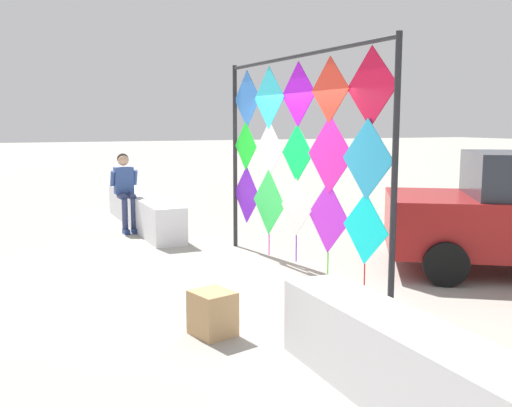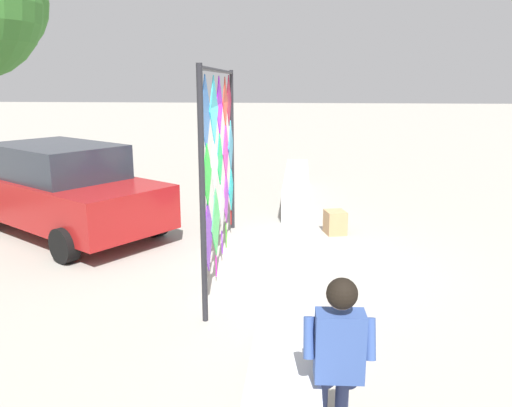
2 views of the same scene
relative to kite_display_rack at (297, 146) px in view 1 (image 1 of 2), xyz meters
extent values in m
plane|color=#9E998E|center=(0.04, -0.78, -1.79)|extent=(120.00, 120.00, 0.00)
cube|color=silver|center=(-4.52, -1.12, -1.45)|extent=(4.36, 0.56, 0.66)
cylinder|color=#232328|center=(-2.03, -0.10, -0.27)|extent=(0.07, 0.07, 3.04)
cylinder|color=#232328|center=(2.02, 0.10, -0.27)|extent=(0.07, 0.07, 3.04)
cylinder|color=#232328|center=(0.00, 0.00, 1.20)|extent=(4.05, 0.25, 0.06)
cube|color=#721BD3|center=(-1.59, -0.07, -0.85)|extent=(0.92, 0.06, 0.92)
cube|color=#33E758|center=(-0.82, -0.04, -0.88)|extent=(0.98, 0.06, 0.98)
cylinder|color=#E516BB|center=(-0.82, -0.03, -1.53)|extent=(0.02, 0.02, 0.33)
cube|color=white|center=(0.00, -0.01, -0.85)|extent=(0.80, 0.05, 0.80)
cylinder|color=#8716E5|center=(-0.01, 0.00, -1.44)|extent=(0.02, 0.02, 0.37)
cube|color=#BB25DB|center=(0.77, 0.04, -0.88)|extent=(0.91, 0.06, 0.91)
cylinder|color=#3BE516|center=(0.77, 0.05, -1.58)|extent=(0.02, 0.02, 0.49)
cube|color=#0BEDEE|center=(1.56, 0.06, -0.90)|extent=(0.83, 0.05, 0.83)
cylinder|color=red|center=(1.56, 0.07, -1.45)|extent=(0.02, 0.02, 0.28)
cube|color=#17F729|center=(-1.61, -0.08, -0.06)|extent=(0.77, 0.05, 0.77)
cube|color=white|center=(-0.81, -0.04, -0.08)|extent=(0.83, 0.05, 0.83)
cylinder|color=blue|center=(-0.81, -0.03, -0.69)|extent=(0.02, 0.02, 0.39)
cube|color=#0AEB58|center=(-0.03, 0.01, -0.10)|extent=(0.80, 0.05, 0.80)
cube|color=#E220AD|center=(0.79, 0.04, -0.08)|extent=(0.98, 0.06, 0.99)
cylinder|color=#16E54F|center=(0.79, 0.05, -0.82)|extent=(0.02, 0.02, 0.48)
cube|color=#259DCF|center=(1.57, 0.06, -0.10)|extent=(0.92, 0.06, 0.92)
cylinder|color=#E55316|center=(1.57, 0.07, -0.73)|extent=(0.02, 0.02, 0.35)
cube|color=#337FEA|center=(-1.57, -0.07, 0.69)|extent=(0.90, 0.06, 0.90)
cube|color=#31D8F1|center=(-0.82, -0.05, 0.68)|extent=(0.91, 0.06, 0.91)
cube|color=#B413EF|center=(0.00, 0.01, 0.69)|extent=(0.87, 0.05, 0.87)
cylinder|color=#4FE516|center=(-0.01, 0.02, 0.10)|extent=(0.02, 0.02, 0.32)
cube|color=red|center=(0.77, 0.04, 0.71)|extent=(0.82, 0.05, 0.82)
cylinder|color=#16D3E5|center=(0.77, 0.05, 0.15)|extent=(0.02, 0.02, 0.30)
cube|color=red|center=(1.57, 0.09, 0.71)|extent=(0.90, 0.06, 0.90)
cylinder|color=navy|center=(-3.94, -1.60, -1.45)|extent=(0.11, 0.11, 0.66)
cylinder|color=navy|center=(-4.12, -1.60, -1.09)|extent=(0.37, 0.15, 0.13)
cube|color=navy|center=(-3.88, -1.59, -1.74)|extent=(0.24, 0.11, 0.09)
cylinder|color=navy|center=(-3.95, -1.43, -1.45)|extent=(0.11, 0.11, 0.66)
cylinder|color=navy|center=(-4.13, -1.43, -1.09)|extent=(0.37, 0.15, 0.13)
cube|color=navy|center=(-3.89, -1.42, -1.74)|extent=(0.24, 0.11, 0.09)
cube|color=#334C8C|center=(-4.31, -1.53, -0.80)|extent=(0.21, 0.37, 0.52)
sphere|color=tan|center=(-4.31, -1.53, -0.40)|extent=(0.22, 0.22, 0.22)
sphere|color=black|center=(-4.33, -1.53, -0.39)|extent=(0.22, 0.22, 0.22)
cylinder|color=#334C8C|center=(-4.28, -1.75, -0.75)|extent=(0.18, 0.09, 0.31)
cylinder|color=#334C8C|center=(-4.30, -1.30, -0.75)|extent=(0.18, 0.09, 0.31)
cylinder|color=black|center=(1.35, 1.47, -1.49)|extent=(0.51, 0.61, 0.58)
cylinder|color=black|center=(-0.20, 2.51, -1.49)|extent=(0.51, 0.61, 0.58)
cube|color=tan|center=(1.80, -1.89, -1.56)|extent=(0.48, 0.45, 0.44)
camera|label=1|loc=(7.06, -3.76, 0.31)|focal=40.82mm
camera|label=2|loc=(-7.72, -1.22, 1.06)|focal=36.10mm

